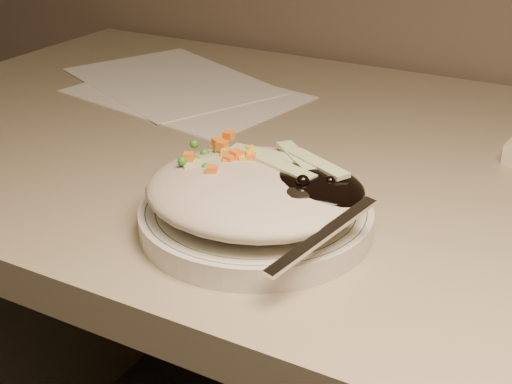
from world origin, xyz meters
The scene contains 5 objects.
desk centered at (0.00, 1.38, 0.54)m, with size 1.40×0.70×0.74m.
plate centered at (-0.07, 1.18, 0.75)m, with size 0.21×0.21×0.02m, color silver.
plate_rim centered at (-0.07, 1.18, 0.76)m, with size 0.20×0.20×0.00m.
meal centered at (-0.07, 1.18, 0.78)m, with size 0.21×0.19×0.05m.
papers centered at (-0.37, 1.49, 0.74)m, with size 0.40×0.33×0.00m.
Camera 1 is at (0.20, 0.69, 1.05)m, focal length 50.00 mm.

